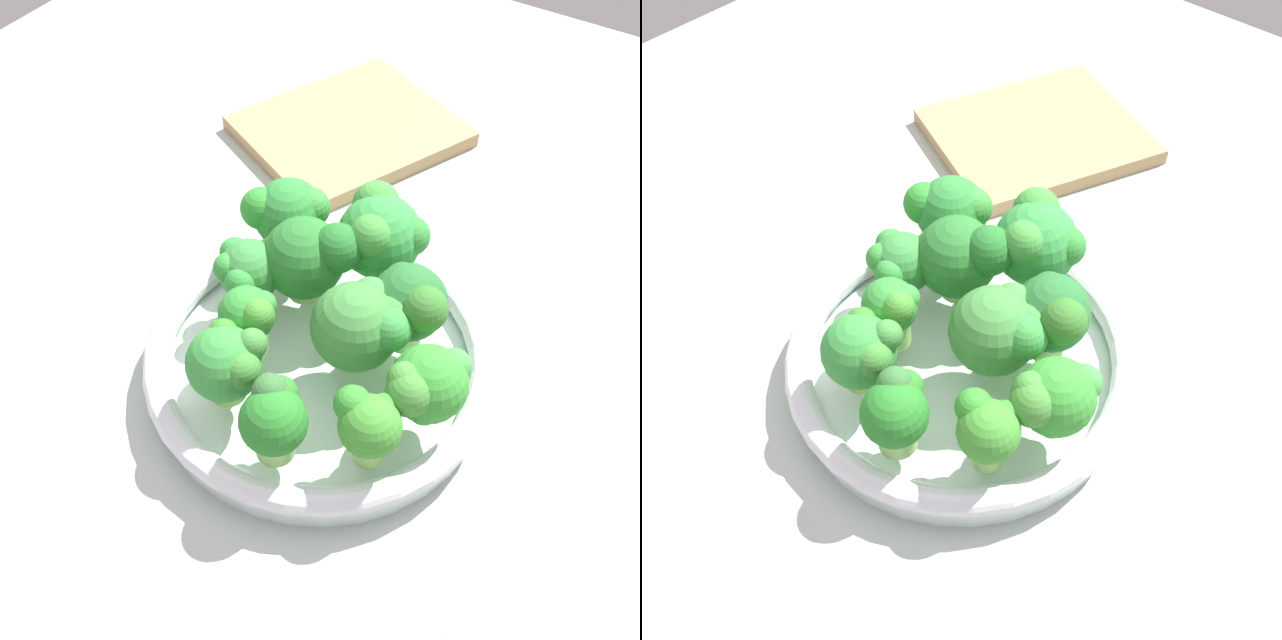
# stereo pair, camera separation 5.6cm
# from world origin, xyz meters

# --- Properties ---
(ground_plane) EXTENTS (1.30, 1.30, 0.03)m
(ground_plane) POSITION_xyz_m (0.00, 0.00, -0.01)
(ground_plane) COLOR #A3B0A6
(bowl) EXTENTS (0.27, 0.27, 0.04)m
(bowl) POSITION_xyz_m (0.01, 0.03, 0.02)
(bowl) COLOR silver
(bowl) RESTS_ON ground_plane
(broccoli_floret_0) EXTENTS (0.05, 0.05, 0.06)m
(broccoli_floret_0) POSITION_xyz_m (0.02, 0.10, 0.07)
(broccoli_floret_0) COLOR #9DCE6E
(broccoli_floret_0) RESTS_ON bowl
(broccoli_floret_1) EXTENTS (0.07, 0.07, 0.08)m
(broccoli_floret_1) POSITION_xyz_m (0.09, 0.03, 0.09)
(broccoli_floret_1) COLOR #9FD362
(broccoli_floret_1) RESTS_ON bowl
(broccoli_floret_2) EXTENTS (0.05, 0.05, 0.06)m
(broccoli_floret_2) POSITION_xyz_m (-0.08, 0.01, 0.07)
(broccoli_floret_2) COLOR #93CA69
(broccoli_floret_2) RESTS_ON bowl
(broccoli_floret_3) EXTENTS (0.07, 0.05, 0.06)m
(broccoli_floret_3) POSITION_xyz_m (-0.01, -0.06, 0.08)
(broccoli_floret_3) COLOR #84C658
(broccoli_floret_3) RESTS_ON bowl
(broccoli_floret_4) EXTENTS (0.04, 0.05, 0.06)m
(broccoli_floret_4) POSITION_xyz_m (-0.05, -0.05, 0.07)
(broccoli_floret_4) COLOR #92CE67
(broccoli_floret_4) RESTS_ON bowl
(broccoli_floret_5) EXTENTS (0.07, 0.07, 0.07)m
(broccoli_floret_5) POSITION_xyz_m (0.01, -0.01, 0.08)
(broccoli_floret_5) COLOR #87CB64
(broccoli_floret_5) RESTS_ON bowl
(broccoli_floret_6) EXTENTS (0.06, 0.07, 0.07)m
(broccoli_floret_6) POSITION_xyz_m (0.08, 0.11, 0.08)
(broccoli_floret_6) COLOR #95C25F
(broccoli_floret_6) RESTS_ON bowl
(broccoli_floret_7) EXTENTS (0.06, 0.06, 0.07)m
(broccoli_floret_7) POSITION_xyz_m (0.04, -0.02, 0.08)
(broccoli_floret_7) COLOR #8CCF64
(broccoli_floret_7) RESTS_ON bowl
(broccoli_floret_8) EXTENTS (0.04, 0.05, 0.06)m
(broccoli_floret_8) POSITION_xyz_m (-0.02, 0.07, 0.07)
(broccoli_floret_8) COLOR #8BC661
(broccoli_floret_8) RESTS_ON bowl
(broccoli_floret_9) EXTENTS (0.05, 0.06, 0.06)m
(broccoli_floret_9) POSITION_xyz_m (-0.06, 0.06, 0.07)
(broccoli_floret_9) COLOR #86BE50
(broccoli_floret_9) RESTS_ON bowl
(broccoli_floret_10) EXTENTS (0.06, 0.08, 0.07)m
(broccoli_floret_10) POSITION_xyz_m (0.05, 0.07, 0.08)
(broccoli_floret_10) COLOR #95C560
(broccoli_floret_10) RESTS_ON bowl
(cutting_board) EXTENTS (0.26, 0.24, 0.02)m
(cutting_board) POSITION_xyz_m (0.29, 0.17, 0.01)
(cutting_board) COLOR tan
(cutting_board) RESTS_ON ground_plane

